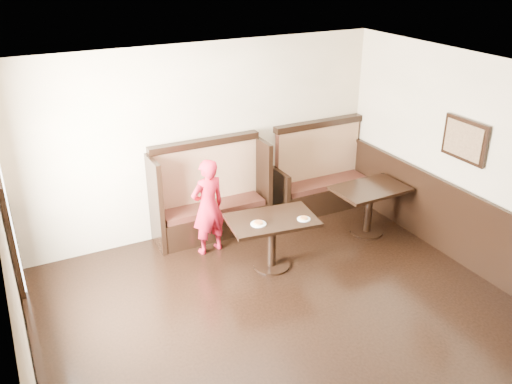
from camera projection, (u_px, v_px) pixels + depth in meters
ground at (335, 370)px, 5.58m from camera, size 7.00×7.00×0.00m
room_shell at (298, 310)px, 5.40m from camera, size 7.00×7.00×7.00m
booth_main at (210, 201)px, 8.02m from camera, size 1.75×0.72×1.45m
booth_neighbor at (321, 180)px, 8.84m from camera, size 1.65×0.72×1.45m
table_main at (272, 230)px, 7.14m from camera, size 1.23×0.86×0.73m
table_neighbor at (370, 199)px, 8.01m from camera, size 1.08×0.72×0.74m
child at (208, 207)px, 7.45m from camera, size 0.56×0.42×1.39m
pizza_plate_left at (258, 223)px, 6.92m from camera, size 0.20×0.20×0.04m
pizza_plate_right at (304, 218)px, 7.04m from camera, size 0.17×0.17×0.03m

